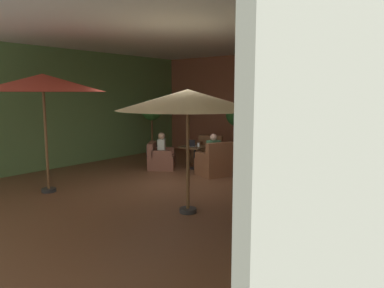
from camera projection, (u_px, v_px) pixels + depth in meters
ground_plane at (179, 192)px, 8.12m from camera, size 9.14×9.72×0.02m
wall_back_brick at (276, 107)px, 11.59m from camera, size 9.14×0.08×3.50m
wall_left_accent at (63, 109)px, 10.68m from camera, size 0.08×9.72×3.50m
ceiling_slab at (178, 30)px, 7.62m from camera, size 9.14×9.72×0.06m
cafe_table_front_left at (195, 151)px, 10.50m from camera, size 0.74×0.74×0.67m
armchair_front_left_north at (214, 163)px, 9.65m from camera, size 0.97×0.98×0.92m
armchair_front_left_east at (208, 153)px, 11.44m from camera, size 0.95×0.93×0.85m
armchair_front_left_south at (160, 159)px, 10.57m from camera, size 1.08×1.09×0.77m
cafe_table_front_right at (301, 159)px, 9.20m from camera, size 0.72×0.72×0.67m
armchair_front_right_north at (347, 171)px, 8.69m from camera, size 0.88×0.92×0.92m
armchair_front_right_east at (260, 164)px, 9.73m from camera, size 0.92×0.85×0.83m
patio_umbrella_tall_red at (188, 100)px, 6.40m from camera, size 2.58×2.58×2.27m
patio_umbrella_center_beige at (43, 83)px, 7.75m from camera, size 2.68×2.68×2.62m
potted_tree_left_corner at (237, 120)px, 11.85m from camera, size 0.75×0.75×1.87m
potted_tree_mid_left at (152, 117)px, 12.34m from camera, size 0.72×0.72×1.99m
patron_blue_shirt at (213, 148)px, 9.63m from camera, size 0.31×0.38×0.68m
patron_by_window at (162, 145)px, 10.51m from camera, size 0.36×0.39×0.66m
iced_drink_cup at (198, 145)px, 10.44m from camera, size 0.08×0.08×0.11m
open_laptop at (192, 145)px, 10.45m from camera, size 0.32×0.24×0.20m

